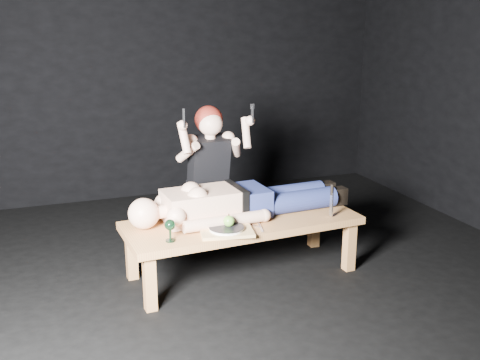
% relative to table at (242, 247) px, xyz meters
% --- Properties ---
extents(ground, '(5.00, 5.00, 0.00)m').
position_rel_table_xyz_m(ground, '(-0.05, -0.18, -0.23)').
color(ground, black).
rests_on(ground, ground).
extents(back_wall, '(5.00, 0.00, 5.00)m').
position_rel_table_xyz_m(back_wall, '(-0.05, 2.32, 1.27)').
color(back_wall, black).
rests_on(back_wall, ground).
extents(table, '(1.82, 0.78, 0.45)m').
position_rel_table_xyz_m(table, '(0.00, 0.00, 0.00)').
color(table, '#B08142').
rests_on(table, ground).
extents(lying_man, '(2.01, 0.72, 0.29)m').
position_rel_table_xyz_m(lying_man, '(0.05, 0.11, 0.37)').
color(lying_man, '#D6AC8E').
rests_on(lying_man, table).
extents(kneeling_woman, '(0.71, 0.79, 1.29)m').
position_rel_table_xyz_m(kneeling_woman, '(-0.09, 0.63, 0.42)').
color(kneeling_woman, black).
rests_on(kneeling_woman, ground).
extents(serving_tray, '(0.41, 0.33, 0.02)m').
position_rel_table_xyz_m(serving_tray, '(-0.20, -0.22, 0.24)').
color(serving_tray, tan).
rests_on(serving_tray, table).
extents(plate, '(0.29, 0.29, 0.02)m').
position_rel_table_xyz_m(plate, '(-0.20, -0.22, 0.26)').
color(plate, white).
rests_on(plate, serving_tray).
extents(apple, '(0.08, 0.08, 0.08)m').
position_rel_table_xyz_m(apple, '(-0.18, -0.21, 0.31)').
color(apple, '#59AD32').
rests_on(apple, plate).
extents(goblet, '(0.08, 0.08, 0.16)m').
position_rel_table_xyz_m(goblet, '(-0.61, -0.24, 0.30)').
color(goblet, black).
rests_on(goblet, table).
extents(fork_flat, '(0.04, 0.19, 0.01)m').
position_rel_table_xyz_m(fork_flat, '(-0.37, -0.19, 0.23)').
color(fork_flat, '#B2B2B7').
rests_on(fork_flat, table).
extents(knife_flat, '(0.06, 0.19, 0.01)m').
position_rel_table_xyz_m(knife_flat, '(0.06, -0.21, 0.23)').
color(knife_flat, '#B2B2B7').
rests_on(knife_flat, table).
extents(spoon_flat, '(0.13, 0.16, 0.01)m').
position_rel_table_xyz_m(spoon_flat, '(0.00, -0.12, 0.23)').
color(spoon_flat, '#B2B2B7').
rests_on(spoon_flat, table).
extents(carving_knife, '(0.04, 0.04, 0.26)m').
position_rel_table_xyz_m(carving_knife, '(0.66, -0.18, 0.36)').
color(carving_knife, '#B2B2B7').
rests_on(carving_knife, table).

